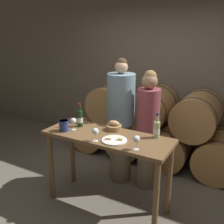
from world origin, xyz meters
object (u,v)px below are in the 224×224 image
at_px(cheese_plate, 114,140).
at_px(wine_glass_center, 136,139).
at_px(blue_crock, 64,125).
at_px(person_right, 148,130).
at_px(wine_bottle_red, 80,118).
at_px(wine_glass_left, 95,132).
at_px(bread_basket, 114,126).
at_px(wine_bottle_white, 157,129).
at_px(person_left, 121,122).
at_px(tasting_table, 107,148).
at_px(wine_glass_far_left, 73,121).

height_order(cheese_plate, wine_glass_center, wine_glass_center).
xyz_separation_m(blue_crock, cheese_plate, (0.67, 0.04, -0.06)).
bearing_deg(person_right, wine_bottle_red, -141.70).
distance_m(cheese_plate, wine_glass_left, 0.23).
height_order(person_right, blue_crock, person_right).
relative_size(wine_bottle_red, bread_basket, 1.63).
bearing_deg(blue_crock, cheese_plate, 3.41).
bearing_deg(cheese_plate, wine_glass_center, -15.14).
bearing_deg(wine_bottle_white, person_left, 148.06).
relative_size(wine_bottle_red, blue_crock, 2.27).
relative_size(tasting_table, wine_glass_center, 10.02).
height_order(blue_crock, wine_glass_far_left, wine_glass_far_left).
bearing_deg(wine_glass_far_left, bread_basket, 28.96).
distance_m(wine_bottle_white, wine_glass_left, 0.69).
xyz_separation_m(tasting_table, blue_crock, (-0.52, -0.14, 0.24)).
relative_size(bread_basket, wine_glass_center, 1.22).
bearing_deg(person_left, person_right, 0.04).
bearing_deg(wine_bottle_red, tasting_table, -10.41).
relative_size(wine_bottle_white, wine_glass_center, 1.89).
relative_size(wine_bottle_red, wine_glass_center, 1.99).
bearing_deg(person_right, cheese_plate, -97.81).
relative_size(person_right, wine_bottle_white, 5.70).
bearing_deg(blue_crock, bread_basket, 32.61).
height_order(person_left, wine_glass_center, person_left).
relative_size(person_right, bread_basket, 8.83).
distance_m(person_right, wine_glass_left, 0.91).
xyz_separation_m(person_left, wine_glass_center, (0.60, -0.81, 0.17)).
height_order(person_left, bread_basket, person_left).
bearing_deg(wine_glass_far_left, wine_bottle_white, 15.43).
height_order(person_left, cheese_plate, person_left).
bearing_deg(bread_basket, tasting_table, -86.14).
bearing_deg(bread_basket, person_left, 107.16).
height_order(wine_glass_left, wine_glass_center, same).
xyz_separation_m(tasting_table, wine_bottle_red, (-0.44, 0.08, 0.27)).
height_order(wine_bottle_red, cheese_plate, wine_bottle_red).
relative_size(wine_bottle_white, bread_basket, 1.55).
bearing_deg(wine_glass_left, bread_basket, 87.97).
height_order(wine_bottle_red, wine_glass_far_left, wine_bottle_red).
height_order(bread_basket, wine_glass_left, wine_glass_left).
distance_m(wine_bottle_red, cheese_plate, 0.63).
relative_size(wine_bottle_white, wine_glass_far_left, 1.89).
distance_m(tasting_table, wine_bottle_red, 0.53).
bearing_deg(person_right, wine_bottle_white, -57.17).
bearing_deg(bread_basket, wine_bottle_red, -166.79).
relative_size(wine_bottle_red, wine_glass_far_left, 1.99).
bearing_deg(wine_bottle_red, person_left, 61.84).
bearing_deg(tasting_table, wine_glass_center, -22.16).
height_order(person_right, wine_bottle_red, person_right).
relative_size(cheese_plate, wine_glass_far_left, 1.86).
distance_m(wine_bottle_white, bread_basket, 0.54).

